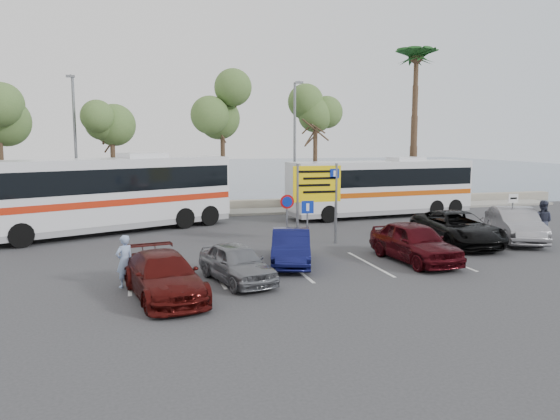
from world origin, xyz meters
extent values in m
plane|color=#313134|center=(0.00, 0.00, 0.00)|extent=(120.00, 120.00, 0.00)
cube|color=gray|center=(0.00, 14.00, 0.07)|extent=(44.00, 2.40, 0.15)
cube|color=gray|center=(0.00, 16.00, 0.30)|extent=(48.00, 0.80, 0.60)
plane|color=#3B515F|center=(0.00, 60.00, 0.01)|extent=(140.00, 140.00, 0.00)
cylinder|color=#382619|center=(-14.00, 14.00, 2.81)|extent=(0.28, 0.28, 5.32)
cylinder|color=#382619|center=(-8.00, 14.00, 2.67)|extent=(0.28, 0.28, 5.04)
cylinder|color=#382619|center=(-1.50, 14.00, 2.95)|extent=(0.28, 0.28, 5.60)
cylinder|color=#382619|center=(4.50, 14.00, 2.74)|extent=(0.28, 0.28, 5.18)
cylinder|color=#382619|center=(11.50, 14.00, 5.15)|extent=(0.48, 0.48, 10.00)
cylinder|color=slate|center=(-10.00, 13.60, 4.15)|extent=(0.16, 0.16, 8.00)
cylinder|color=slate|center=(-10.00, 13.15, 8.10)|extent=(0.12, 0.90, 0.12)
cube|color=slate|center=(-10.00, 12.65, 8.05)|extent=(0.45, 0.25, 0.12)
cylinder|color=slate|center=(3.00, 13.60, 4.15)|extent=(0.16, 0.16, 8.00)
cylinder|color=slate|center=(3.00, 13.15, 8.10)|extent=(0.12, 0.90, 0.12)
cube|color=slate|center=(3.00, 12.65, 8.05)|extent=(0.45, 0.25, 0.12)
cylinder|color=slate|center=(0.10, 3.20, 1.80)|extent=(0.12, 0.12, 3.60)
cylinder|color=slate|center=(1.90, 3.20, 1.80)|extent=(0.12, 0.12, 3.60)
cube|color=yellow|center=(1.00, 3.20, 2.70)|extent=(2.20, 0.06, 1.60)
cube|color=#0C2699|center=(1.80, 3.16, 3.15)|extent=(0.42, 0.01, 0.42)
cylinder|color=slate|center=(-0.60, 2.40, 1.10)|extent=(0.07, 0.07, 2.20)
cylinder|color=#B20C0C|center=(-0.60, 2.37, 2.05)|extent=(0.60, 0.03, 0.60)
cylinder|color=slate|center=(-0.20, 0.80, 1.10)|extent=(0.07, 0.07, 2.20)
cube|color=#0C2699|center=(-0.20, 0.78, 2.00)|extent=(0.50, 0.03, 0.50)
cylinder|color=slate|center=(9.80, 1.50, 1.10)|extent=(0.07, 0.07, 2.20)
cube|color=white|center=(9.80, 1.48, 2.00)|extent=(0.50, 0.03, 0.40)
cube|color=silver|center=(-8.10, 8.65, 2.14)|extent=(12.66, 7.77, 3.12)
cube|color=black|center=(-8.10, 8.65, 2.70)|extent=(12.45, 7.70, 1.11)
cube|color=#B6240E|center=(-8.10, 8.65, 1.64)|extent=(12.56, 7.75, 0.32)
cube|color=gray|center=(-8.10, 8.65, 0.58)|extent=(12.54, 7.69, 0.58)
cube|color=silver|center=(-8.10, 8.65, 3.83)|extent=(2.63, 2.42, 0.25)
cube|color=silver|center=(7.50, 10.50, 1.93)|extent=(11.64, 3.63, 2.82)
cube|color=black|center=(7.50, 10.50, 2.43)|extent=(11.42, 3.65, 1.00)
cube|color=#BB480B|center=(7.50, 10.50, 1.48)|extent=(11.53, 3.65, 0.29)
cube|color=gray|center=(7.50, 10.50, 0.52)|extent=(11.53, 3.59, 0.52)
cube|color=silver|center=(7.50, 10.50, 3.45)|extent=(2.06, 1.72, 0.23)
imported|color=slate|center=(-3.60, -2.28, 0.63)|extent=(2.41, 3.99, 1.27)
imported|color=#0E1145|center=(-1.20, -0.36, 0.65)|extent=(2.42, 4.19, 1.31)
imported|color=#470D0B|center=(-6.00, -3.50, 0.65)|extent=(2.63, 4.76, 1.31)
imported|color=#3E080E|center=(3.50, -1.09, 0.76)|extent=(2.17, 4.62, 1.53)
imported|color=black|center=(7.00, 1.50, 0.74)|extent=(2.83, 5.48, 1.48)
imported|color=gray|center=(10.00, 1.50, 0.77)|extent=(3.25, 4.97, 1.55)
imported|color=#869CC3|center=(-7.15, -2.00, 0.84)|extent=(0.73, 0.68, 1.68)
imported|color=#2D3144|center=(11.00, 1.00, 0.96)|extent=(1.16, 1.18, 1.92)
camera|label=1|loc=(-6.68, -19.57, 4.69)|focal=35.00mm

